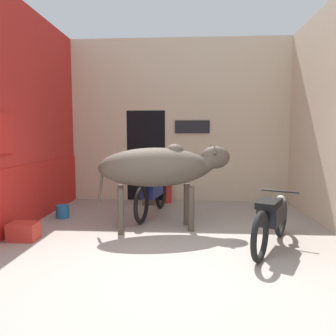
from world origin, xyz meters
name	(u,v)px	position (x,y,z in m)	size (l,w,h in m)	color
ground_plane	(170,265)	(0.00, 0.00, 0.00)	(30.00, 30.00, 0.00)	#9E9389
wall_left_shopfront	(30,120)	(-2.79, 2.08, 1.95)	(0.25, 4.19, 4.03)	red
wall_back_with_doorway	(170,131)	(-0.24, 4.41, 1.76)	(5.41, 0.93, 4.03)	beige
wall_right_with_door	(332,117)	(2.79, 2.05, 1.98)	(0.22, 4.19, 4.03)	beige
cow	(161,167)	(-0.24, 1.62, 1.10)	(2.37, 1.10, 1.52)	#4C4238
motorcycle_near	(272,218)	(1.46, 0.76, 0.45)	(0.97, 1.77, 0.79)	black
motorcycle_far	(152,193)	(-0.51, 2.61, 0.46)	(0.63, 2.01, 0.81)	black
shopkeeper_seated	(149,177)	(-0.70, 3.71, 0.65)	(0.41, 0.33, 1.23)	brown
plastic_stool	(167,193)	(-0.28, 3.88, 0.25)	(0.31, 0.31, 0.47)	red
crate	(24,231)	(-2.37, 0.87, 0.14)	(0.44, 0.32, 0.28)	red
bucket	(63,211)	(-2.29, 2.28, 0.13)	(0.26, 0.26, 0.26)	#23669E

